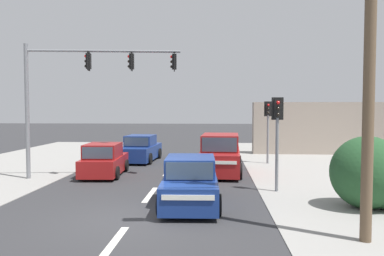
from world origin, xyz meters
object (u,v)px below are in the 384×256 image
pedestal_signal_far_median (268,122)px  suv_receding_far (220,155)px  traffic_signal_mast (81,81)px  sedan_crossing_left (141,149)px  sedan_oncoming_mid (190,183)px  hatchback_kerbside_parked (104,161)px  pedestal_signal_right_kerb (277,128)px

pedestal_signal_far_median → suv_receding_far: size_ratio=0.77×
traffic_signal_mast → sedan_crossing_left: bearing=75.4°
traffic_signal_mast → sedan_oncoming_mid: size_ratio=1.60×
suv_receding_far → sedan_oncoming_mid: bearing=-100.0°
pedestal_signal_far_median → sedan_oncoming_mid: (-3.81, -9.37, -1.71)m
hatchback_kerbside_parked → pedestal_signal_right_kerb: bearing=-21.8°
pedestal_signal_far_median → hatchback_kerbside_parked: 9.44m
suv_receding_far → sedan_oncoming_mid: 6.06m
pedestal_signal_far_median → sedan_oncoming_mid: bearing=-112.1°
pedestal_signal_right_kerb → pedestal_signal_far_median: bearing=84.7°
traffic_signal_mast → hatchback_kerbside_parked: 3.81m
suv_receding_far → sedan_oncoming_mid: suv_receding_far is taller
pedestal_signal_right_kerb → hatchback_kerbside_parked: size_ratio=0.96×
pedestal_signal_right_kerb → sedan_crossing_left: (-6.78, 8.00, -1.71)m
pedestal_signal_far_median → sedan_crossing_left: bearing=175.1°
suv_receding_far → sedan_oncoming_mid: (-1.05, -5.96, -0.18)m
pedestal_signal_right_kerb → pedestal_signal_far_median: size_ratio=1.00×
traffic_signal_mast → hatchback_kerbside_parked: bearing=44.5°
pedestal_signal_right_kerb → sedan_oncoming_mid: size_ratio=0.83×
traffic_signal_mast → pedestal_signal_far_median: 10.51m
traffic_signal_mast → suv_receding_far: 7.32m
sedan_crossing_left → pedestal_signal_right_kerb: bearing=-49.7°
suv_receding_far → hatchback_kerbside_parked: bearing=-170.1°
traffic_signal_mast → suv_receding_far: traffic_signal_mast is taller
pedestal_signal_far_median → sedan_crossing_left: pedestal_signal_far_median is taller
hatchback_kerbside_parked → sedan_oncoming_mid: 6.66m
suv_receding_far → hatchback_kerbside_parked: (-5.44, -0.95, -0.18)m
hatchback_kerbside_parked → suv_receding_far: bearing=9.9°
sedan_crossing_left → hatchback_kerbside_parked: sedan_crossing_left is taller
pedestal_signal_right_kerb → sedan_oncoming_mid: bearing=-147.3°
traffic_signal_mast → sedan_oncoming_mid: traffic_signal_mast is taller
pedestal_signal_right_kerb → suv_receding_far: bearing=117.7°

